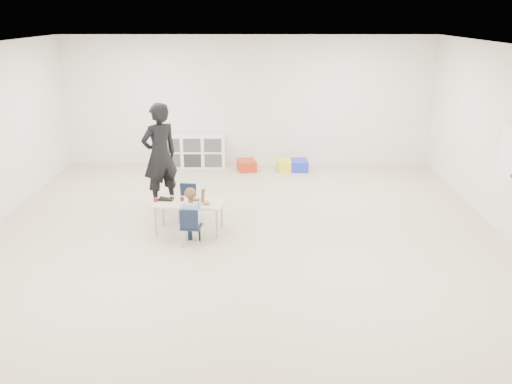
{
  "coord_description": "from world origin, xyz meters",
  "views": [
    {
      "loc": [
        0.26,
        -7.25,
        3.26
      ],
      "look_at": [
        0.21,
        -0.05,
        0.85
      ],
      "focal_mm": 38.0,
      "sensor_mm": 36.0,
      "label": 1
    }
  ],
  "objects_px": {
    "table": "(189,216)",
    "child": "(191,215)",
    "cubby_shelf": "(193,151)",
    "chair_near": "(191,226)",
    "adult": "(160,155)"
  },
  "relations": [
    {
      "from": "table",
      "to": "cubby_shelf",
      "type": "height_order",
      "value": "cubby_shelf"
    },
    {
      "from": "chair_near",
      "to": "cubby_shelf",
      "type": "bearing_deg",
      "value": 102.49
    },
    {
      "from": "table",
      "to": "cubby_shelf",
      "type": "xyz_separation_m",
      "value": [
        -0.37,
        3.74,
        0.1
      ]
    },
    {
      "from": "table",
      "to": "chair_near",
      "type": "distance_m",
      "value": 0.51
    },
    {
      "from": "table",
      "to": "cubby_shelf",
      "type": "distance_m",
      "value": 3.76
    },
    {
      "from": "child",
      "to": "adult",
      "type": "height_order",
      "value": "adult"
    },
    {
      "from": "table",
      "to": "child",
      "type": "xyz_separation_m",
      "value": [
        0.1,
        -0.5,
        0.21
      ]
    },
    {
      "from": "cubby_shelf",
      "to": "adult",
      "type": "distance_m",
      "value": 2.61
    },
    {
      "from": "child",
      "to": "table",
      "type": "bearing_deg",
      "value": 107.11
    },
    {
      "from": "cubby_shelf",
      "to": "chair_near",
      "type": "bearing_deg",
      "value": -83.7
    },
    {
      "from": "table",
      "to": "child",
      "type": "relative_size",
      "value": 1.21
    },
    {
      "from": "chair_near",
      "to": "adult",
      "type": "bearing_deg",
      "value": 119.31
    },
    {
      "from": "chair_near",
      "to": "adult",
      "type": "distance_m",
      "value": 1.95
    },
    {
      "from": "table",
      "to": "cubby_shelf",
      "type": "bearing_deg",
      "value": 101.86
    },
    {
      "from": "table",
      "to": "child",
      "type": "bearing_deg",
      "value": -72.89
    }
  ]
}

